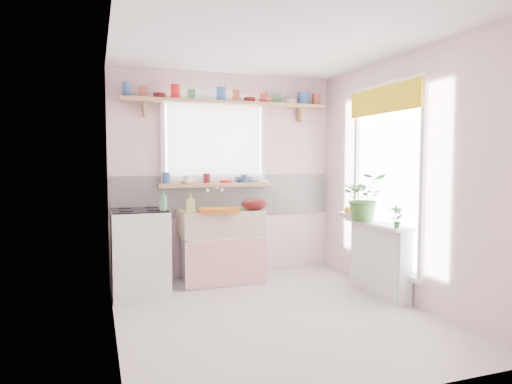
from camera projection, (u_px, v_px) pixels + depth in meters
name	position (u px, v px, depth m)	size (l,w,h in m)	color
room	(299.00, 166.00, 5.18)	(3.20, 3.20, 3.20)	beige
sink_unit	(221.00, 245.00, 5.39)	(0.95, 0.65, 1.11)	white
cooker	(140.00, 252.00, 4.84)	(0.58, 0.58, 0.93)	white
radiator_ledge	(379.00, 258.00, 4.84)	(0.22, 0.95, 0.78)	white
windowsill	(216.00, 185.00, 5.51)	(1.40, 0.22, 0.04)	tan
pine_shelf	(228.00, 103.00, 5.49)	(2.52, 0.24, 0.04)	tan
shelf_crockery	(228.00, 97.00, 5.48)	(2.47, 0.11, 0.12)	#3359A5
sill_crockery	(212.00, 178.00, 5.49)	(1.35, 0.11, 0.12)	#3359A5
dish_tray	(219.00, 210.00, 5.15)	(0.43, 0.33, 0.04)	orange
colander	(254.00, 204.00, 5.36)	(0.31, 0.31, 0.14)	#550F0E
jade_plant	(365.00, 197.00, 4.92)	(0.47, 0.41, 0.52)	#3B6D2B
fruit_bowl	(353.00, 215.00, 5.16)	(0.29, 0.29, 0.07)	silver
herb_pot	(397.00, 217.00, 4.40)	(0.12, 0.08, 0.23)	#2C6F31
soap_bottle_sink	(191.00, 203.00, 5.13)	(0.10, 0.10, 0.21)	#BDCE5B
sill_cup	(188.00, 180.00, 5.34)	(0.12, 0.12, 0.09)	white
sill_bowl	(244.00, 179.00, 5.69)	(0.22, 0.22, 0.07)	#354CAE
shelf_vase	(267.00, 97.00, 5.58)	(0.13, 0.13, 0.14)	#A74333
cooker_bottle	(163.00, 201.00, 4.67)	(0.08, 0.08, 0.21)	#458B57
fruit	(353.00, 210.00, 5.16)	(0.20, 0.14, 0.10)	orange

